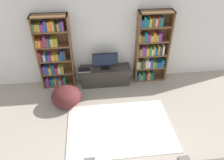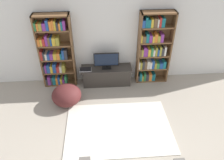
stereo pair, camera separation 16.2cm
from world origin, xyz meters
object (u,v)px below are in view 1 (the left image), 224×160
bookshelf_left (53,53)px  television (105,61)px  laptop (84,70)px  bookshelf_right (151,48)px  beanbag_ottoman (66,96)px  tv_stand (105,76)px

bookshelf_left → television: bearing=-5.2°
television → laptop: 0.60m
bookshelf_left → laptop: bearing=-12.8°
bookshelf_right → beanbag_ottoman: size_ratio=2.76×
bookshelf_right → laptop: size_ratio=6.23×
bookshelf_left → tv_stand: 1.49m
bookshelf_right → television: (-1.22, -0.12, -0.22)m
tv_stand → television: 0.49m
television → laptop: size_ratio=2.09×
bookshelf_left → beanbag_ottoman: 1.17m
laptop → beanbag_ottoman: laptop is taller
beanbag_ottoman → television: bearing=36.5°
television → bookshelf_left: bearing=174.8°
bookshelf_left → beanbag_ottoman: bookshelf_left is taller
bookshelf_right → tv_stand: bearing=-175.1°
tv_stand → laptop: bearing=-173.4°
bookshelf_right → television: bookshelf_right is taller
bookshelf_left → beanbag_ottoman: bearing=-71.8°
laptop → bookshelf_left: bearing=167.2°
tv_stand → beanbag_ottoman: size_ratio=1.90×
bookshelf_right → tv_stand: size_ratio=1.45×
tv_stand → laptop: (-0.56, -0.06, 0.26)m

